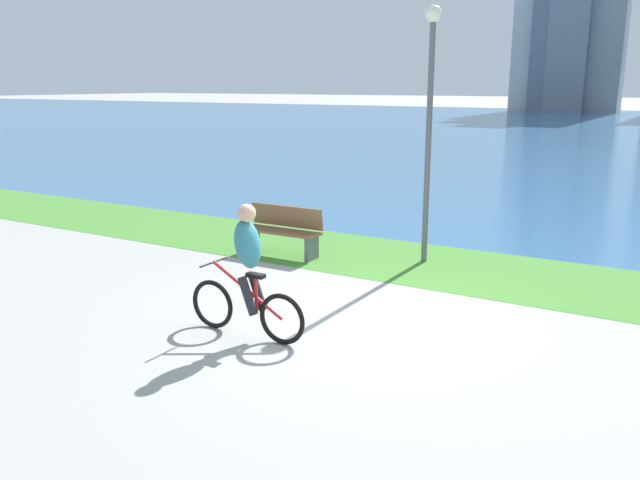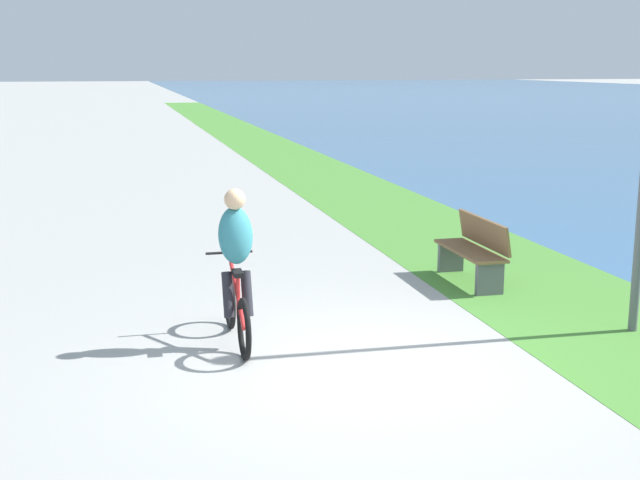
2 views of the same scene
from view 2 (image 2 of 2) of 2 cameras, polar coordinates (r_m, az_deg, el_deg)
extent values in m
plane|color=#9E9E99|center=(8.43, 3.11, -8.58)|extent=(300.00, 300.00, 0.00)
torus|color=black|center=(9.58, -6.13, -4.11)|extent=(0.64, 0.06, 0.64)
torus|color=black|center=(8.56, -5.15, -6.01)|extent=(0.64, 0.06, 0.64)
cylinder|color=red|center=(8.97, -5.68, -3.31)|extent=(1.04, 0.04, 0.61)
cylinder|color=red|center=(8.85, -5.55, -3.85)|extent=(0.04, 0.04, 0.47)
cube|color=black|center=(8.79, -5.58, -2.25)|extent=(0.24, 0.10, 0.05)
cylinder|color=black|center=(9.39, -6.16, -0.85)|extent=(0.03, 0.52, 0.03)
ellipsoid|color=teal|center=(8.81, -5.73, 0.32)|extent=(0.40, 0.36, 0.65)
sphere|color=#D8AD84|center=(8.74, -5.78, 2.76)|extent=(0.22, 0.22, 0.22)
cylinder|color=#26262D|center=(8.89, -6.24, -3.70)|extent=(0.27, 0.11, 0.49)
cylinder|color=#26262D|center=(8.91, -4.96, -3.63)|extent=(0.27, 0.11, 0.49)
cube|color=brown|center=(11.64, 10.08, -0.71)|extent=(1.50, 0.45, 0.04)
cube|color=brown|center=(11.67, 11.00, 0.54)|extent=(1.50, 0.11, 0.40)
cube|color=#595960|center=(11.11, 11.39, -2.55)|extent=(0.08, 0.37, 0.45)
cube|color=#595960|center=(12.27, 8.83, -1.10)|extent=(0.08, 0.37, 0.45)
camera|label=1|loc=(6.31, -65.20, 6.35)|focal=36.24mm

